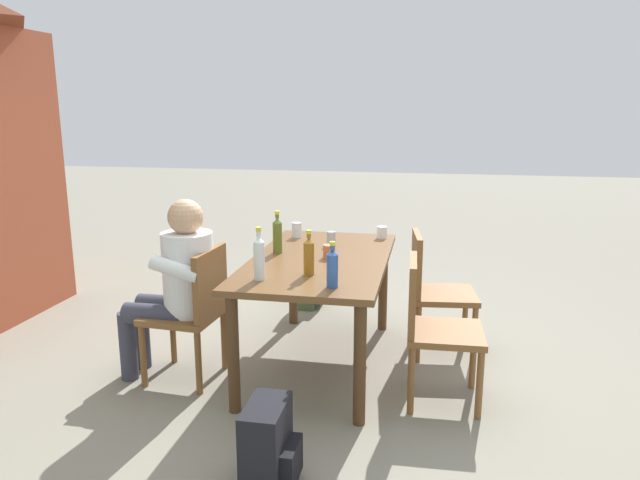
{
  "coord_description": "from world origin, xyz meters",
  "views": [
    {
      "loc": [
        -3.72,
        -0.72,
        1.74
      ],
      "look_at": [
        0.0,
        0.0,
        0.87
      ],
      "focal_mm": 33.28,
      "sensor_mm": 36.0,
      "label": 1
    }
  ],
  "objects": [
    {
      "name": "bottle_blue",
      "position": [
        -0.63,
        -0.19,
        0.87
      ],
      "size": [
        0.06,
        0.06,
        0.26
      ],
      "color": "#2D56A3",
      "rests_on": "dining_table"
    },
    {
      "name": "cup_steel",
      "position": [
        0.35,
        -0.02,
        0.81
      ],
      "size": [
        0.06,
        0.06,
        0.1
      ],
      "primitive_type": "cylinder",
      "color": "#B2B7BC",
      "rests_on": "dining_table"
    },
    {
      "name": "ground_plane",
      "position": [
        0.0,
        0.0,
        0.0
      ],
      "size": [
        24.0,
        24.0,
        0.0
      ],
      "primitive_type": "plane",
      "color": "gray"
    },
    {
      "name": "backpack_by_near_side",
      "position": [
        1.18,
        0.32,
        0.23
      ],
      "size": [
        0.31,
        0.2,
        0.47
      ],
      "color": "#47663D",
      "rests_on": "ground_plane"
    },
    {
      "name": "bottle_clear",
      "position": [
        -0.56,
        0.25,
        0.89
      ],
      "size": [
        0.06,
        0.06,
        0.31
      ],
      "color": "white",
      "rests_on": "dining_table"
    },
    {
      "name": "cup_white",
      "position": [
        0.67,
        -0.35,
        0.8
      ],
      "size": [
        0.08,
        0.08,
        0.09
      ],
      "primitive_type": "cylinder",
      "color": "white",
      "rests_on": "dining_table"
    },
    {
      "name": "bottle_olive",
      "position": [
        0.08,
        0.31,
        0.88
      ],
      "size": [
        0.06,
        0.06,
        0.29
      ],
      "color": "#566623",
      "rests_on": "dining_table"
    },
    {
      "name": "chair_far_left",
      "position": [
        -0.37,
        0.74,
        0.49
      ],
      "size": [
        0.47,
        0.47,
        0.87
      ],
      "color": "brown",
      "rests_on": "ground_plane"
    },
    {
      "name": "backpack_by_far_side",
      "position": [
        -1.36,
        -0.02,
        0.2
      ],
      "size": [
        0.31,
        0.24,
        0.41
      ],
      "color": "black",
      "rests_on": "ground_plane"
    },
    {
      "name": "person_in_white_shirt",
      "position": [
        -0.37,
        0.85,
        0.66
      ],
      "size": [
        0.47,
        0.62,
        1.18
      ],
      "color": "white",
      "rests_on": "ground_plane"
    },
    {
      "name": "chair_near_left",
      "position": [
        -0.37,
        -0.74,
        0.49
      ],
      "size": [
        0.45,
        0.45,
        0.87
      ],
      "color": "brown",
      "rests_on": "ground_plane"
    },
    {
      "name": "dining_table",
      "position": [
        0.0,
        0.0,
        0.66
      ],
      "size": [
        1.63,
        0.88,
        0.75
      ],
      "color": "brown",
      "rests_on": "ground_plane"
    },
    {
      "name": "cup_terracotta",
      "position": [
        0.01,
        -0.06,
        0.8
      ],
      "size": [
        0.08,
        0.08,
        0.09
      ],
      "primitive_type": "cylinder",
      "color": "#BC6B47",
      "rests_on": "dining_table"
    },
    {
      "name": "bottle_amber",
      "position": [
        -0.41,
        -0.01,
        0.87
      ],
      "size": [
        0.06,
        0.06,
        0.27
      ],
      "color": "#996019",
      "rests_on": "dining_table"
    },
    {
      "name": "chair_near_right",
      "position": [
        0.36,
        -0.74,
        0.49
      ],
      "size": [
        0.49,
        0.49,
        0.87
      ],
      "color": "brown",
      "rests_on": "ground_plane"
    },
    {
      "name": "table_knife",
      "position": [
        0.16,
        -0.03,
        0.76
      ],
      "size": [
        0.23,
        0.1,
        0.01
      ],
      "color": "silver",
      "rests_on": "dining_table"
    },
    {
      "name": "cup_glass",
      "position": [
        0.57,
        0.29,
        0.81
      ],
      "size": [
        0.07,
        0.07,
        0.11
      ],
      "primitive_type": "cylinder",
      "color": "silver",
      "rests_on": "dining_table"
    }
  ]
}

